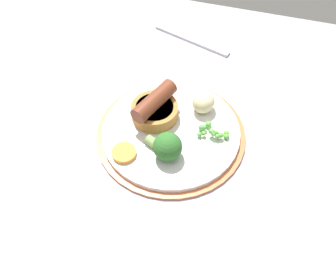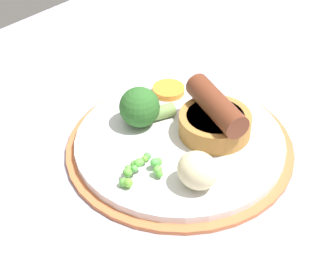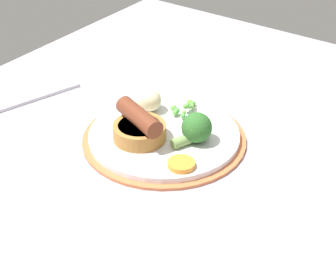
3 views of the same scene
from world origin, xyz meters
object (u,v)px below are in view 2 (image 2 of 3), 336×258
carrot_slice_0 (169,90)px  potato_chunk_2 (198,170)px  sausage_pudding (215,118)px  broccoli_floret_near (141,107)px  pea_pile (141,168)px  dinner_plate (180,145)px

carrot_slice_0 → potato_chunk_2: bearing=53.3°
potato_chunk_2 → carrot_slice_0: size_ratio=1.10×
potato_chunk_2 → carrot_slice_0: 16.57cm
sausage_pudding → potato_chunk_2: bearing=138.5°
broccoli_floret_near → carrot_slice_0: size_ratio=1.65×
sausage_pudding → potato_chunk_2: size_ratio=2.17×
sausage_pudding → carrot_slice_0: size_ratio=2.39×
pea_pile → broccoli_floret_near: size_ratio=0.82×
carrot_slice_0 → pea_pile: bearing=32.1°
dinner_plate → pea_pile: pea_pile is taller
pea_pile → potato_chunk_2: size_ratio=1.24×
carrot_slice_0 → sausage_pudding: bearing=76.4°
pea_pile → broccoli_floret_near: (-6.16, -6.09, 1.36)cm
sausage_pudding → broccoli_floret_near: 8.49cm
potato_chunk_2 → carrot_slice_0: (-9.86, -13.23, -1.55)cm
sausage_pudding → carrot_slice_0: sausage_pudding is taller
sausage_pudding → carrot_slice_0: bearing=7.1°
sausage_pudding → dinner_plate: bearing=80.2°
pea_pile → potato_chunk_2: bearing=118.9°
potato_chunk_2 → carrot_slice_0: potato_chunk_2 is taller
dinner_plate → potato_chunk_2: (4.11, 6.10, 2.76)cm
potato_chunk_2 → broccoli_floret_near: bearing=-106.2°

